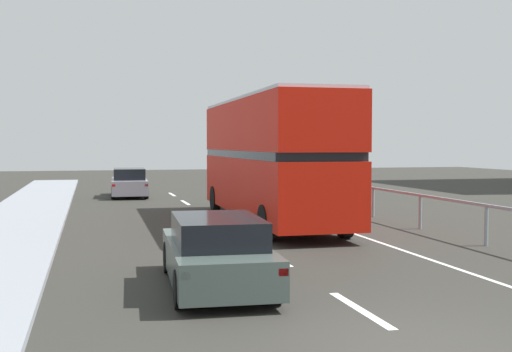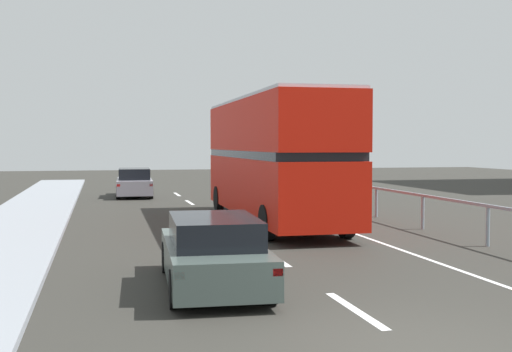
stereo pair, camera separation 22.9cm
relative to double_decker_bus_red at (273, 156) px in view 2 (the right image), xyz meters
name	(u,v)px [view 2 (the right image)]	position (x,y,z in m)	size (l,w,h in m)	color
ground_plane	(413,351)	(-1.70, -13.45, -2.30)	(75.50, 120.00, 0.10)	#2D2C27
lane_paint_markings	(339,246)	(0.39, -5.25, -2.25)	(3.53, 46.00, 0.01)	silver
bridge_side_railing	(453,206)	(4.14, -4.45, -1.36)	(0.10, 42.00, 1.10)	gray
double_decker_bus_red	(273,156)	(0.00, 0.00, 0.00)	(2.71, 11.03, 4.19)	red
hatchback_car_near	(213,253)	(-3.63, -9.29, -1.60)	(1.96, 4.50, 1.34)	#43514C
sedan_car_ahead	(134,183)	(-3.97, 12.28, -1.56)	(1.92, 4.64, 1.44)	gray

